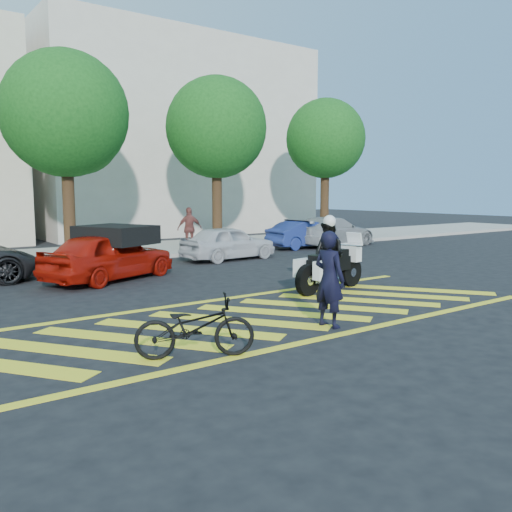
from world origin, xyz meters
TOP-DOWN VIEW (x-y plane):
  - ground at (0.00, 0.00)m, footprint 90.00×90.00m
  - sidewalk at (0.00, 12.00)m, footprint 60.00×5.00m
  - crosswalk at (-0.04, 0.00)m, footprint 12.33×4.00m
  - building_right at (9.00, 21.00)m, footprint 16.00×8.00m
  - tree_center at (0.13, 12.06)m, footprint 4.60×4.60m
  - tree_right at (6.63, 12.06)m, footprint 4.40×4.40m
  - tree_far_right at (13.13, 12.06)m, footprint 4.00×4.00m
  - officer_bike at (0.48, -1.38)m, footprint 0.50×0.69m
  - bicycle at (-2.42, -1.55)m, footprint 1.87×1.32m
  - police_motorcycle at (2.96, 1.18)m, footprint 2.53×0.96m
  - officer_moto at (2.94, 1.19)m, footprint 0.79×0.94m
  - red_convertible at (-0.82, 5.98)m, footprint 4.33×3.09m
  - parked_mid_right at (4.34, 7.80)m, footprint 3.72×1.74m
  - parked_right at (9.28, 9.20)m, footprint 3.62×1.27m
  - parked_far_right at (10.83, 9.20)m, footprint 4.63×2.17m
  - pedestrian_right at (4.20, 10.39)m, footprint 1.05×0.64m

SIDE VIEW (x-z plane):
  - ground at x=0.00m, z-range 0.00..0.00m
  - crosswalk at x=-0.04m, z-range 0.00..0.01m
  - sidewalk at x=0.00m, z-range 0.00..0.15m
  - bicycle at x=-2.42m, z-range 0.00..0.94m
  - parked_right at x=9.28m, z-range 0.00..1.19m
  - police_motorcycle at x=2.96m, z-range 0.05..1.17m
  - parked_mid_right at x=4.34m, z-range 0.00..1.23m
  - parked_far_right at x=10.83m, z-range 0.00..1.31m
  - red_convertible at x=-0.82m, z-range 0.00..1.37m
  - officer_moto at x=2.94m, z-range 0.00..1.74m
  - officer_bike at x=0.48m, z-range 0.00..1.77m
  - pedestrian_right at x=4.20m, z-range 0.15..1.83m
  - tree_far_right at x=13.13m, z-range 1.39..8.49m
  - tree_right at x=6.63m, z-range 1.34..8.75m
  - tree_center at x=0.13m, z-range 1.31..8.88m
  - building_right at x=9.00m, z-range 0.00..11.00m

